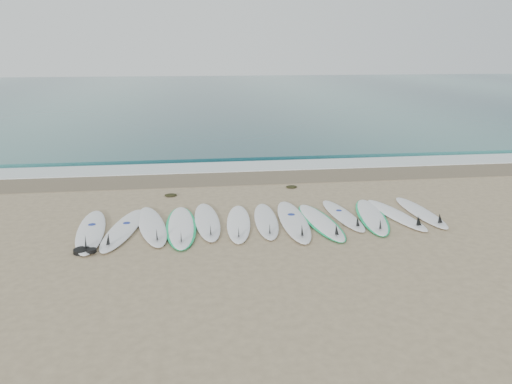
{
  "coord_description": "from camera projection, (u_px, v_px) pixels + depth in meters",
  "views": [
    {
      "loc": [
        -1.61,
        -10.52,
        3.83
      ],
      "look_at": [
        -0.04,
        1.15,
        0.4
      ],
      "focal_mm": 35.0,
      "sensor_mm": 36.0,
      "label": 1
    }
  ],
  "objects": [
    {
      "name": "surfboard_9",
      "position": [
        344.0,
        216.0,
        11.62
      ],
      "size": [
        0.68,
        2.39,
        0.3
      ],
      "rotation": [
        0.0,
        0.0,
        0.08
      ],
      "color": "white",
      "rests_on": "ground"
    },
    {
      "name": "wave_crest",
      "position": [
        236.0,
        156.0,
        17.93
      ],
      "size": [
        120.0,
        1.0,
        0.1
      ],
      "primitive_type": "cube",
      "color": "#225659",
      "rests_on": "ground"
    },
    {
      "name": "ground",
      "position": [
        265.0,
        223.0,
        11.28
      ],
      "size": [
        120.0,
        120.0,
        0.0
      ],
      "primitive_type": "plane",
      "color": "#9C8665"
    },
    {
      "name": "wet_sand_band",
      "position": [
        245.0,
        178.0,
        15.18
      ],
      "size": [
        120.0,
        1.8,
        0.01
      ],
      "primitive_type": "cube",
      "color": "brown",
      "rests_on": "ground"
    },
    {
      "name": "surfboard_2",
      "position": [
        152.0,
        226.0,
        10.92
      ],
      "size": [
        1.02,
        2.77,
        0.35
      ],
      "rotation": [
        0.0,
        0.0,
        0.17
      ],
      "color": "white",
      "rests_on": "ground"
    },
    {
      "name": "seaweed_near",
      "position": [
        171.0,
        195.0,
        13.3
      ],
      "size": [
        0.33,
        0.26,
        0.06
      ],
      "primitive_type": "ellipsoid",
      "color": "black",
      "rests_on": "ground"
    },
    {
      "name": "surfboard_6",
      "position": [
        266.0,
        221.0,
        11.26
      ],
      "size": [
        0.68,
        2.51,
        0.32
      ],
      "rotation": [
        0.0,
        0.0,
        -0.07
      ],
      "color": "white",
      "rests_on": "ground"
    },
    {
      "name": "surfboard_8",
      "position": [
        321.0,
        222.0,
        11.2
      ],
      "size": [
        0.86,
        2.64,
        0.33
      ],
      "rotation": [
        0.0,
        0.0,
        0.09
      ],
      "color": "white",
      "rests_on": "ground"
    },
    {
      "name": "surfboard_11",
      "position": [
        397.0,
        215.0,
        11.65
      ],
      "size": [
        0.91,
        2.48,
        0.31
      ],
      "rotation": [
        0.0,
        0.0,
        0.17
      ],
      "color": "white",
      "rests_on": "ground"
    },
    {
      "name": "ocean",
      "position": [
        207.0,
        94.0,
        42.21
      ],
      "size": [
        120.0,
        55.0,
        0.03
      ],
      "primitive_type": "cube",
      "color": "#225659",
      "rests_on": "ground"
    },
    {
      "name": "foam_band",
      "position": [
        240.0,
        167.0,
        16.51
      ],
      "size": [
        120.0,
        1.4,
        0.04
      ],
      "primitive_type": "cube",
      "color": "silver",
      "rests_on": "ground"
    },
    {
      "name": "surfboard_12",
      "position": [
        422.0,
        212.0,
        11.83
      ],
      "size": [
        0.59,
        2.44,
        0.31
      ],
      "rotation": [
        0.0,
        0.0,
        0.04
      ],
      "color": "white",
      "rests_on": "ground"
    },
    {
      "name": "surfboard_5",
      "position": [
        239.0,
        223.0,
        11.08
      ],
      "size": [
        0.76,
        2.57,
        0.32
      ],
      "rotation": [
        0.0,
        0.0,
        -0.09
      ],
      "color": "white",
      "rests_on": "ground"
    },
    {
      "name": "leash_coil",
      "position": [
        84.0,
        251.0,
        9.61
      ],
      "size": [
        0.46,
        0.36,
        0.11
      ],
      "color": "black",
      "rests_on": "ground"
    },
    {
      "name": "surfboard_0",
      "position": [
        91.0,
        231.0,
        10.59
      ],
      "size": [
        0.82,
        2.83,
        0.36
      ],
      "rotation": [
        0.0,
        0.0,
        0.09
      ],
      "color": "white",
      "rests_on": "ground"
    },
    {
      "name": "surfboard_10",
      "position": [
        372.0,
        216.0,
        11.56
      ],
      "size": [
        1.08,
        2.69,
        0.33
      ],
      "rotation": [
        0.0,
        0.0,
        -0.17
      ],
      "color": "white",
      "rests_on": "ground"
    },
    {
      "name": "seaweed_far",
      "position": [
        291.0,
        187.0,
        14.1
      ],
      "size": [
        0.32,
        0.25,
        0.06
      ],
      "primitive_type": "ellipsoid",
      "color": "black",
      "rests_on": "ground"
    },
    {
      "name": "surfboard_3",
      "position": [
        181.0,
        227.0,
        10.9
      ],
      "size": [
        0.71,
        2.78,
        0.35
      ],
      "rotation": [
        0.0,
        0.0,
        0.02
      ],
      "color": "white",
      "rests_on": "ground"
    },
    {
      "name": "surfboard_7",
      "position": [
        294.0,
        221.0,
        11.21
      ],
      "size": [
        0.71,
        2.91,
        0.37
      ],
      "rotation": [
        0.0,
        0.0,
        -0.04
      ],
      "color": "white",
      "rests_on": "ground"
    },
    {
      "name": "surfboard_4",
      "position": [
        207.0,
        221.0,
        11.21
      ],
      "size": [
        0.64,
        2.66,
        0.34
      ],
      "rotation": [
        0.0,
        0.0,
        0.04
      ],
      "color": "white",
      "rests_on": "ground"
    },
    {
      "name": "surfboard_1",
      "position": [
        122.0,
        230.0,
        10.69
      ],
      "size": [
        1.0,
        2.74,
        0.34
      ],
      "rotation": [
        0.0,
        0.0,
        -0.17
      ],
      "color": "white",
      "rests_on": "ground"
    }
  ]
}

